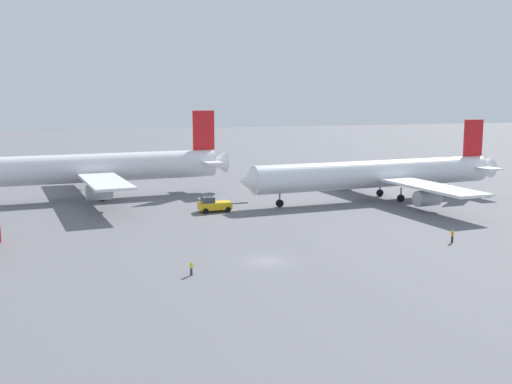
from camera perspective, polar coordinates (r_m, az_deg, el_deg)
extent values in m
plane|color=slate|center=(72.79, 0.90, -6.37)|extent=(600.00, 600.00, 0.00)
cylinder|color=silver|center=(119.14, -16.04, 2.08)|extent=(52.71, 9.26, 5.34)
cone|color=silver|center=(125.32, -3.59, 2.72)|extent=(3.91, 4.53, 4.28)
cube|color=silver|center=(119.57, -14.78, 1.77)|extent=(9.98, 48.34, 0.44)
cube|color=silver|center=(124.46, -4.68, 2.92)|extent=(4.16, 13.20, 0.28)
cube|color=red|center=(123.90, -4.85, 5.68)|extent=(4.41, 0.69, 7.77)
cylinder|color=#999EA3|center=(132.88, -16.02, 1.62)|extent=(4.38, 2.91, 2.60)
cylinder|color=#999EA3|center=(106.49, -14.22, -0.03)|extent=(4.38, 2.91, 2.60)
cylinder|color=slate|center=(116.77, -14.00, 0.16)|extent=(0.28, 0.28, 2.74)
cylinder|color=black|center=(116.98, -13.97, -0.50)|extent=(1.34, 0.65, 1.30)
cylinder|color=slate|center=(123.43, -14.50, 0.60)|extent=(0.28, 0.28, 2.74)
cylinder|color=black|center=(123.63, -14.47, -0.03)|extent=(1.34, 0.65, 1.30)
cylinder|color=white|center=(116.12, 10.91, 1.64)|extent=(48.40, 7.91, 5.02)
cone|color=white|center=(104.58, -0.80, 1.02)|extent=(3.07, 4.78, 4.62)
cone|color=white|center=(131.43, 20.13, 2.09)|extent=(3.84, 4.23, 4.02)
cube|color=white|center=(117.54, 11.88, 1.33)|extent=(9.30, 48.60, 0.44)
cube|color=white|center=(129.72, 19.32, 2.27)|extent=(3.98, 13.17, 0.28)
cube|color=red|center=(129.05, 19.35, 4.72)|extent=(4.41, 0.62, 7.13)
cylinder|color=#999EA3|center=(128.59, 8.12, 1.25)|extent=(4.35, 2.85, 2.60)
cylinder|color=#999EA3|center=(106.37, 15.47, -0.56)|extent=(4.35, 2.85, 2.60)
cylinder|color=slate|center=(115.68, 13.19, -0.08)|extent=(0.28, 0.28, 1.97)
cylinder|color=black|center=(115.84, 13.17, -0.56)|extent=(1.33, 0.63, 1.30)
cylinder|color=slate|center=(121.22, 11.34, 0.38)|extent=(0.28, 0.28, 1.97)
cylinder|color=black|center=(121.37, 11.33, -0.08)|extent=(1.33, 0.63, 1.30)
cylinder|color=slate|center=(107.37, 2.19, -0.53)|extent=(0.28, 0.28, 1.97)
cylinder|color=black|center=(107.54, 2.19, -1.05)|extent=(1.33, 0.63, 1.30)
cube|color=gold|center=(103.36, -3.82, -1.25)|extent=(5.43, 2.83, 1.17)
cube|color=#333D47|center=(102.86, -4.45, -0.72)|extent=(1.99, 2.19, 0.90)
cylinder|color=#4C4C51|center=(104.62, -1.58, -1.04)|extent=(3.20, 0.29, 0.20)
sphere|color=orange|center=(102.76, -4.46, -0.37)|extent=(0.24, 0.24, 0.24)
cylinder|color=black|center=(101.68, -4.64, -1.76)|extent=(0.91, 0.33, 0.90)
cylinder|color=black|center=(104.21, -5.04, -1.51)|extent=(0.91, 0.33, 0.90)
cylinder|color=black|center=(102.77, -2.57, -1.63)|extent=(0.91, 0.33, 0.90)
cylinder|color=black|center=(105.27, -3.02, -1.38)|extent=(0.91, 0.33, 0.90)
cylinder|color=black|center=(85.59, 17.60, -4.17)|extent=(0.28, 0.28, 0.88)
cylinder|color=orange|center=(85.43, 17.62, -3.68)|extent=(0.36, 0.36, 0.63)
sphere|color=tan|center=(85.34, 17.63, -3.40)|extent=(0.24, 0.24, 0.24)
cylinder|color=#F24C19|center=(85.65, 17.51, -3.56)|extent=(0.05, 0.05, 0.40)
cylinder|color=#2D3351|center=(67.45, -5.97, -7.30)|extent=(0.28, 0.28, 0.81)
cylinder|color=#D1E02D|center=(67.26, -5.98, -6.73)|extent=(0.36, 0.36, 0.57)
sphere|color=beige|center=(67.16, -5.99, -6.41)|extent=(0.22, 0.22, 0.22)
cylinder|color=#F24C19|center=(67.09, -5.76, -6.67)|extent=(0.05, 0.05, 0.40)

